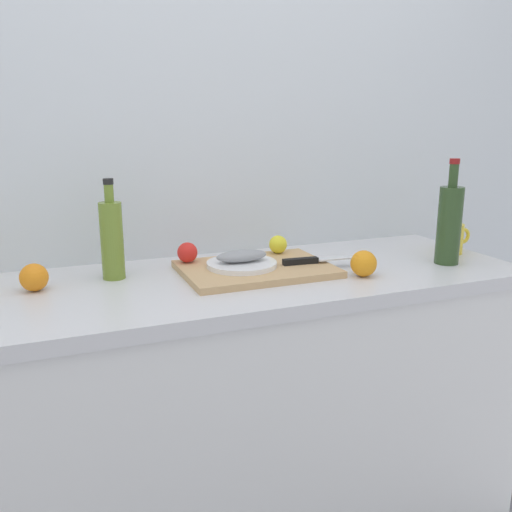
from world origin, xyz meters
TOP-DOWN VIEW (x-y plane):
  - back_wall at (0.00, 0.33)m, footprint 3.20×0.05m
  - kitchen_counter at (0.00, 0.00)m, footprint 2.00×0.60m
  - cutting_board at (0.20, 0.02)m, footprint 0.44×0.32m
  - white_plate at (0.16, 0.03)m, footprint 0.21×0.21m
  - fish_fillet at (0.16, 0.03)m, footprint 0.16×0.07m
  - chef_knife at (0.39, -0.01)m, footprint 0.29×0.05m
  - lemon_0 at (0.33, 0.14)m, footprint 0.06×0.06m
  - tomato_0 at (0.02, 0.14)m, footprint 0.06×0.06m
  - olive_oil_bottle at (-0.20, 0.11)m, footprint 0.06×0.06m
  - wine_bottle at (0.80, -0.11)m, footprint 0.07×0.07m
  - coffee_mug_2 at (0.91, 0.00)m, footprint 0.12×0.08m
  - orange_0 at (-0.41, 0.07)m, footprint 0.07×0.07m
  - orange_2 at (0.48, -0.13)m, footprint 0.08×0.08m

SIDE VIEW (x-z plane):
  - kitchen_counter at x=0.00m, z-range 0.00..0.90m
  - cutting_board at x=0.20m, z-range 0.90..0.92m
  - white_plate at x=0.16m, z-range 0.92..0.93m
  - chef_knife at x=0.39m, z-range 0.92..0.94m
  - orange_0 at x=-0.41m, z-range 0.90..0.97m
  - orange_2 at x=0.48m, z-range 0.90..0.98m
  - lemon_0 at x=0.33m, z-range 0.92..0.98m
  - coffee_mug_2 at x=0.91m, z-range 0.90..1.00m
  - tomato_0 at x=0.02m, z-range 0.92..0.98m
  - fish_fillet at x=0.16m, z-range 0.94..0.97m
  - olive_oil_bottle at x=-0.20m, z-range 0.87..1.16m
  - wine_bottle at x=0.80m, z-range 0.87..1.19m
  - back_wall at x=0.00m, z-range 0.00..2.50m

